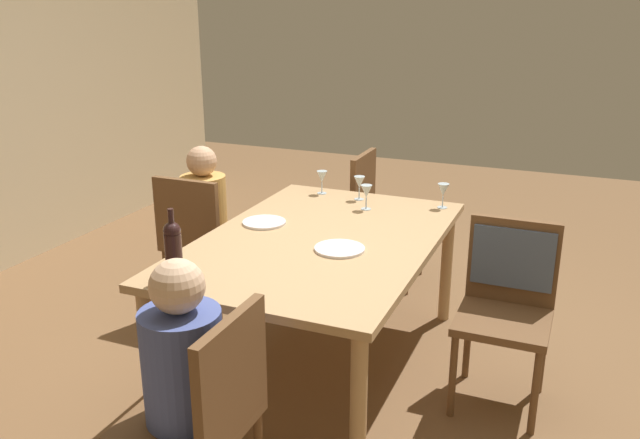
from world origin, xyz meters
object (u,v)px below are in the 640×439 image
(wine_glass_far, at_px, (322,177))
(dining_table, at_px, (320,251))
(person_woman_host, at_px, (178,378))
(dinner_plate_host, at_px, (340,249))
(wine_glass_centre, at_px, (443,191))
(person_man_bearded, at_px, (207,215))
(wine_bottle_tall_green, at_px, (173,249))
(dinner_plate_guest_left, at_px, (264,222))
(wine_glass_near_right, at_px, (359,183))
(chair_near, at_px, (509,286))
(chair_left_end, at_px, (206,410))
(chair_right_end, at_px, (378,209))
(wine_glass_near_left, at_px, (366,192))
(chair_far_right, at_px, (198,235))

(wine_glass_far, bearing_deg, dining_table, -158.21)
(person_woman_host, relative_size, dinner_plate_host, 4.37)
(person_woman_host, relative_size, wine_glass_centre, 7.41)
(person_man_bearded, xyz_separation_m, wine_bottle_tall_green, (-1.19, -0.58, 0.27))
(dinner_plate_guest_left, bearing_deg, person_man_bearded, 60.25)
(dining_table, bearing_deg, person_man_bearded, 66.05)
(person_man_bearded, xyz_separation_m, wine_glass_centre, (0.34, -1.44, 0.23))
(dining_table, distance_m, wine_glass_near_right, 0.76)
(chair_near, height_order, dinner_plate_host, chair_near)
(wine_glass_centre, height_order, wine_glass_far, same)
(chair_left_end, relative_size, person_man_bearded, 0.85)
(wine_glass_centre, bearing_deg, person_man_bearded, 103.16)
(wine_glass_centre, bearing_deg, wine_glass_far, 89.62)
(wine_glass_near_right, height_order, dinner_plate_guest_left, wine_glass_near_right)
(dining_table, height_order, wine_glass_far, wine_glass_far)
(person_woman_host, relative_size, person_man_bearded, 1.02)
(person_woman_host, bearing_deg, chair_near, -35.26)
(wine_glass_centre, bearing_deg, chair_right_end, 47.80)
(chair_right_end, relative_size, wine_glass_near_left, 6.17)
(wine_glass_near_right, relative_size, dinner_plate_host, 0.59)
(chair_right_end, height_order, wine_glass_far, chair_right_end)
(person_woman_host, bearing_deg, wine_glass_far, 7.85)
(person_man_bearded, distance_m, wine_glass_near_left, 1.06)
(wine_glass_centre, bearing_deg, wine_glass_near_right, 93.33)
(wine_glass_centre, relative_size, dinner_plate_guest_left, 0.62)
(wine_glass_near_left, distance_m, dinner_plate_host, 0.70)
(dining_table, distance_m, wine_glass_far, 0.85)
(wine_glass_near_left, distance_m, wine_glass_near_right, 0.20)
(chair_far_right, bearing_deg, person_man_bearded, 90.00)
(chair_near, distance_m, wine_glass_far, 1.45)
(wine_bottle_tall_green, bearing_deg, dinner_plate_host, -40.35)
(person_man_bearded, height_order, wine_bottle_tall_green, wine_bottle_tall_green)
(wine_glass_near_right, bearing_deg, wine_bottle_tall_green, 167.36)
(wine_bottle_tall_green, bearing_deg, dining_table, -26.36)
(dining_table, height_order, chair_right_end, chair_right_end)
(wine_glass_far, height_order, dinner_plate_guest_left, wine_glass_far)
(wine_glass_centre, distance_m, dinner_plate_host, 0.95)
(chair_far_right, bearing_deg, wine_glass_far, 34.74)
(wine_bottle_tall_green, distance_m, wine_glass_centre, 1.75)
(dining_table, relative_size, chair_left_end, 1.94)
(person_man_bearded, bearing_deg, chair_right_end, 44.03)
(wine_glass_centre, bearing_deg, dining_table, 148.10)
(chair_far_right, distance_m, dinner_plate_guest_left, 0.67)
(person_man_bearded, distance_m, wine_glass_centre, 1.49)
(chair_right_end, height_order, wine_glass_near_left, chair_right_end)
(dinner_plate_guest_left, bearing_deg, wine_glass_near_right, -27.43)
(chair_near, xyz_separation_m, wine_glass_far, (0.64, 1.27, 0.27))
(person_man_bearded, xyz_separation_m, dinner_plate_host, (-0.56, -1.12, 0.13))
(chair_far_right, bearing_deg, wine_bottle_tall_green, -61.45)
(chair_left_end, distance_m, dinner_plate_host, 1.17)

